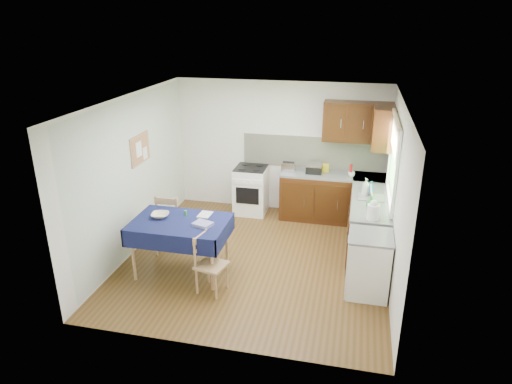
% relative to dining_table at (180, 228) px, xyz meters
% --- Properties ---
extents(floor, '(4.20, 4.20, 0.00)m').
position_rel_dining_table_xyz_m(floor, '(0.99, 0.60, -0.73)').
color(floor, '#4E3514').
rests_on(floor, ground).
extents(ceiling, '(4.00, 4.20, 0.02)m').
position_rel_dining_table_xyz_m(ceiling, '(0.99, 0.60, 1.77)').
color(ceiling, white).
rests_on(ceiling, wall_back).
extents(wall_back, '(4.00, 0.02, 2.50)m').
position_rel_dining_table_xyz_m(wall_back, '(0.99, 2.70, 0.52)').
color(wall_back, white).
rests_on(wall_back, ground).
extents(wall_front, '(4.00, 0.02, 2.50)m').
position_rel_dining_table_xyz_m(wall_front, '(0.99, -1.50, 0.52)').
color(wall_front, white).
rests_on(wall_front, ground).
extents(wall_left, '(0.02, 4.20, 2.50)m').
position_rel_dining_table_xyz_m(wall_left, '(-1.01, 0.60, 0.52)').
color(wall_left, silver).
rests_on(wall_left, ground).
extents(wall_right, '(0.02, 4.20, 2.50)m').
position_rel_dining_table_xyz_m(wall_right, '(2.99, 0.60, 0.52)').
color(wall_right, white).
rests_on(wall_right, ground).
extents(base_cabinets, '(1.90, 2.30, 0.86)m').
position_rel_dining_table_xyz_m(base_cabinets, '(2.35, 1.85, -0.30)').
color(base_cabinets, black).
rests_on(base_cabinets, ground).
extents(worktop_back, '(1.90, 0.60, 0.04)m').
position_rel_dining_table_xyz_m(worktop_back, '(2.04, 2.40, 0.15)').
color(worktop_back, slate).
rests_on(worktop_back, base_cabinets).
extents(worktop_right, '(0.60, 1.70, 0.04)m').
position_rel_dining_table_xyz_m(worktop_right, '(2.69, 1.25, 0.15)').
color(worktop_right, slate).
rests_on(worktop_right, base_cabinets).
extents(worktop_corner, '(0.60, 0.60, 0.04)m').
position_rel_dining_table_xyz_m(worktop_corner, '(2.69, 2.40, 0.15)').
color(worktop_corner, slate).
rests_on(worktop_corner, base_cabinets).
extents(splashback, '(2.70, 0.02, 0.60)m').
position_rel_dining_table_xyz_m(splashback, '(1.64, 2.68, 0.47)').
color(splashback, beige).
rests_on(splashback, wall_back).
extents(upper_cabinets, '(1.20, 0.85, 0.70)m').
position_rel_dining_table_xyz_m(upper_cabinets, '(2.51, 2.40, 1.12)').
color(upper_cabinets, black).
rests_on(upper_cabinets, wall_back).
extents(stove, '(0.60, 0.61, 0.92)m').
position_rel_dining_table_xyz_m(stove, '(0.49, 2.40, -0.27)').
color(stove, white).
rests_on(stove, ground).
extents(window, '(0.04, 1.48, 1.26)m').
position_rel_dining_table_xyz_m(window, '(2.96, 1.30, 0.92)').
color(window, '#2E5F27').
rests_on(window, wall_right).
extents(fridge, '(0.58, 0.60, 0.89)m').
position_rel_dining_table_xyz_m(fridge, '(2.69, 0.05, -0.29)').
color(fridge, white).
rests_on(fridge, ground).
extents(corkboard, '(0.04, 0.62, 0.47)m').
position_rel_dining_table_xyz_m(corkboard, '(-0.98, 0.90, 0.87)').
color(corkboard, '#A27451').
rests_on(corkboard, wall_left).
extents(dining_table, '(1.38, 0.93, 0.84)m').
position_rel_dining_table_xyz_m(dining_table, '(0.00, 0.00, 0.00)').
color(dining_table, '#101742').
rests_on(dining_table, ground).
extents(chair_far, '(0.42, 0.42, 0.96)m').
position_rel_dining_table_xyz_m(chair_far, '(-0.44, 0.68, -0.23)').
color(chair_far, '#A27451').
rests_on(chair_far, ground).
extents(chair_near, '(0.45, 0.45, 0.86)m').
position_rel_dining_table_xyz_m(chair_near, '(0.55, -0.38, -0.28)').
color(chair_near, '#A27451').
rests_on(chair_near, ground).
extents(toaster, '(0.25, 0.15, 0.19)m').
position_rel_dining_table_xyz_m(toaster, '(1.21, 2.36, 0.26)').
color(toaster, silver).
rests_on(toaster, worktop_back).
extents(sandwich_press, '(0.28, 0.24, 0.16)m').
position_rel_dining_table_xyz_m(sandwich_press, '(1.68, 2.38, 0.25)').
color(sandwich_press, black).
rests_on(sandwich_press, worktop_back).
extents(sauce_bottle, '(0.05, 0.05, 0.21)m').
position_rel_dining_table_xyz_m(sauce_bottle, '(2.34, 2.36, 0.27)').
color(sauce_bottle, red).
rests_on(sauce_bottle, worktop_back).
extents(yellow_packet, '(0.13, 0.10, 0.15)m').
position_rel_dining_table_xyz_m(yellow_packet, '(1.88, 2.48, 0.24)').
color(yellow_packet, gold).
rests_on(yellow_packet, worktop_back).
extents(dish_rack, '(0.41, 0.31, 0.19)m').
position_rel_dining_table_xyz_m(dish_rack, '(2.69, 1.35, 0.19)').
color(dish_rack, gray).
rests_on(dish_rack, worktop_right).
extents(kettle, '(0.17, 0.17, 0.29)m').
position_rel_dining_table_xyz_m(kettle, '(2.70, 0.54, 0.30)').
color(kettle, white).
rests_on(kettle, worktop_right).
extents(cup, '(0.15, 0.15, 0.09)m').
position_rel_dining_table_xyz_m(cup, '(2.36, 2.32, 0.22)').
color(cup, white).
rests_on(cup, worktop_back).
extents(soap_bottle_a, '(0.15, 0.15, 0.30)m').
position_rel_dining_table_xyz_m(soap_bottle_a, '(2.60, 1.43, 0.32)').
color(soap_bottle_a, white).
rests_on(soap_bottle_a, worktop_right).
extents(soap_bottle_b, '(0.11, 0.11, 0.17)m').
position_rel_dining_table_xyz_m(soap_bottle_b, '(2.68, 1.65, 0.26)').
color(soap_bottle_b, '#1D6FAE').
rests_on(soap_bottle_b, worktop_right).
extents(soap_bottle_c, '(0.15, 0.15, 0.19)m').
position_rel_dining_table_xyz_m(soap_bottle_c, '(2.68, 0.95, 0.26)').
color(soap_bottle_c, '#258729').
rests_on(soap_bottle_c, worktop_right).
extents(plate_bowl, '(0.30, 0.30, 0.06)m').
position_rel_dining_table_xyz_m(plate_bowl, '(-0.33, 0.07, 0.14)').
color(plate_bowl, beige).
rests_on(plate_bowl, dining_table).
extents(book, '(0.19, 0.26, 0.02)m').
position_rel_dining_table_xyz_m(book, '(0.20, 0.28, 0.11)').
color(book, white).
rests_on(book, dining_table).
extents(spice_jar, '(0.04, 0.04, 0.08)m').
position_rel_dining_table_xyz_m(spice_jar, '(0.02, 0.20, 0.15)').
color(spice_jar, '#258939').
rests_on(spice_jar, dining_table).
extents(tea_towel, '(0.30, 0.27, 0.05)m').
position_rel_dining_table_xyz_m(tea_towel, '(0.37, -0.07, 0.13)').
color(tea_towel, navy).
rests_on(tea_towel, dining_table).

